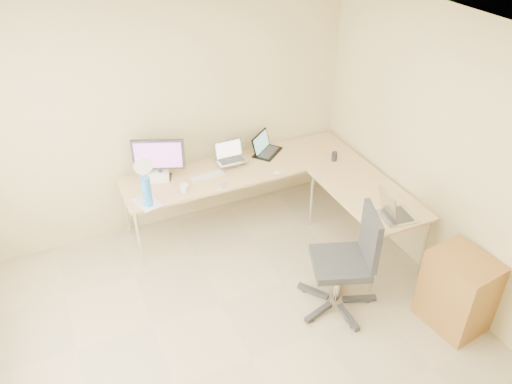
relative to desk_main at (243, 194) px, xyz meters
name	(u,v)px	position (x,y,z in m)	size (l,w,h in m)	color
floor	(251,359)	(-0.72, -1.85, -0.36)	(4.50, 4.50, 0.00)	tan
ceiling	(249,63)	(-0.72, -1.85, 2.24)	(4.50, 4.50, 0.00)	white
wall_back	(163,117)	(-0.72, 0.40, 0.93)	(4.50, 4.50, 0.00)	tan
wall_right	(474,176)	(1.38, -1.85, 0.93)	(4.50, 4.50, 0.00)	tan
desk_main	(243,194)	(0.00, 0.00, 0.00)	(2.65, 0.70, 0.73)	tan
desk_return	(364,221)	(0.98, -1.00, 0.00)	(0.70, 1.30, 0.73)	tan
monitor	(159,159)	(-0.88, 0.15, 0.60)	(0.54, 0.17, 0.46)	#282828
book_stack	(232,158)	(-0.04, 0.20, 0.39)	(0.21, 0.29, 0.05)	#1B584D
laptop_center	(231,153)	(-0.09, 0.09, 0.52)	(0.33, 0.25, 0.21)	#BBBBBE
laptop_black	(268,144)	(0.39, 0.17, 0.48)	(0.36, 0.27, 0.23)	black
keyboard	(207,176)	(-0.42, -0.03, 0.37)	(0.37, 0.10, 0.02)	silver
mouse	(278,173)	(0.29, -0.30, 0.38)	(0.09, 0.06, 0.03)	silver
mug	(184,189)	(-0.73, -0.22, 0.41)	(0.10, 0.10, 0.09)	white
cd_stack	(221,185)	(-0.35, -0.27, 0.38)	(0.13, 0.13, 0.03)	white
water_bottle	(147,192)	(-1.13, -0.30, 0.53)	(0.09, 0.09, 0.32)	#2A78C6
papers	(147,202)	(-1.13, -0.24, 0.37)	(0.20, 0.29, 0.01)	silver
white_box	(159,176)	(-0.90, 0.14, 0.40)	(0.22, 0.16, 0.08)	white
desk_fan	(143,169)	(-1.04, 0.20, 0.49)	(0.20, 0.20, 0.26)	white
black_cup	(334,156)	(1.00, -0.30, 0.42)	(0.06, 0.06, 0.11)	black
laptop_return	(399,206)	(0.97, -1.46, 0.49)	(0.30, 0.38, 0.25)	#AEAEAE
office_chair	(340,264)	(0.27, -1.60, 0.14)	(0.64, 0.64, 1.07)	#292929
cabinet	(458,292)	(1.13, -2.22, -0.01)	(0.44, 0.55, 0.76)	#95562A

